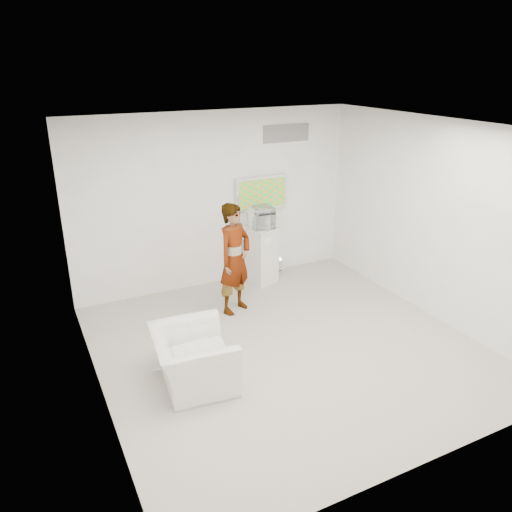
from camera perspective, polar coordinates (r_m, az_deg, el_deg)
name	(u,v)px	position (r m, az deg, el deg)	size (l,w,h in m)	color
room	(289,246)	(6.45, 3.82, 1.12)	(5.01, 5.01, 3.00)	#A29B94
tv	(262,193)	(8.88, 0.64, 7.22)	(1.00, 0.08, 0.60)	silver
logo_decal	(286,133)	(8.95, 3.49, 13.83)	(0.90, 0.02, 0.30)	slate
person	(235,259)	(7.70, -2.44, -0.33)	(0.64, 0.42, 1.76)	white
armchair	(193,359)	(6.26, -7.23, -11.55)	(1.06, 0.93, 0.69)	white
pedestal	(261,255)	(8.86, 0.62, 0.14)	(0.50, 0.50, 1.02)	silver
floor_uplight	(279,265)	(9.36, 2.70, -1.08)	(0.19, 0.19, 0.30)	silver
vitrine	(262,217)	(8.63, 0.64, 4.46)	(0.37, 0.37, 0.37)	silver
console	(262,222)	(8.66, 0.64, 3.93)	(0.05, 0.15, 0.21)	silver
wii_remote	(237,210)	(7.74, -2.21, 5.33)	(0.04, 0.14, 0.04)	silver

